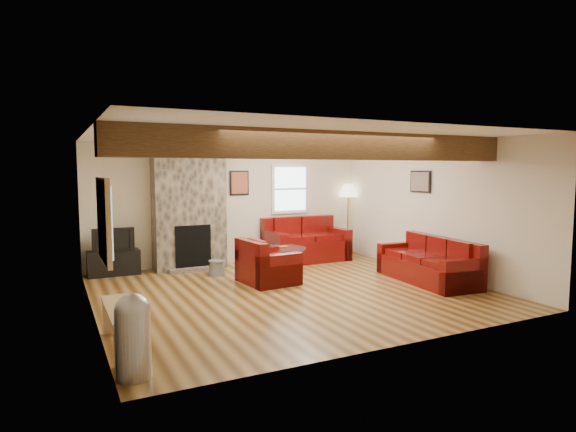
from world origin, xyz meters
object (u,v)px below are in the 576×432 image
armchair_red (268,261)px  television (113,239)px  sofa_three (427,260)px  loveseat (306,239)px  floor_lamp (348,194)px  coffee_table (281,260)px  tv_cabinet (114,263)px

armchair_red → television: bearing=46.5°
sofa_three → armchair_red: sofa_three is taller
loveseat → television: loveseat is taller
loveseat → floor_lamp: size_ratio=1.07×
armchair_red → coffee_table: (0.59, 0.70, -0.15)m
coffee_table → tv_cabinet: size_ratio=1.03×
coffee_table → television: size_ratio=1.29×
coffee_table → floor_lamp: floor_lamp is taller
coffee_table → television: television is taller
sofa_three → television: 5.78m
sofa_three → loveseat: (-0.97, 2.71, 0.08)m
sofa_three → coffee_table: sofa_three is taller
television → floor_lamp: bearing=0.2°
coffee_table → tv_cabinet: coffee_table is taller
loveseat → television: size_ratio=2.33×
loveseat → armchair_red: (-1.60, -1.55, -0.08)m
sofa_three → tv_cabinet: bearing=-116.2°
sofa_three → television: (-4.93, 3.01, 0.30)m
armchair_red → tv_cabinet: (-2.36, 1.85, -0.15)m
loveseat → tv_cabinet: 3.98m
television → floor_lamp: floor_lamp is taller
floor_lamp → loveseat: bearing=-166.1°
coffee_table → television: (-2.95, 1.15, 0.45)m
television → floor_lamp: (5.25, 0.02, 0.72)m
tv_cabinet → television: (0.00, 0.00, 0.45)m
floor_lamp → tv_cabinet: bearing=-179.8°
armchair_red → coffee_table: size_ratio=0.99×
sofa_three → tv_cabinet: (-4.93, 3.01, -0.15)m
sofa_three → armchair_red: size_ratio=2.10×
sofa_three → television: bearing=-116.2°
sofa_three → floor_lamp: (0.32, 3.03, 1.01)m
loveseat → coffee_table: size_ratio=1.81×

